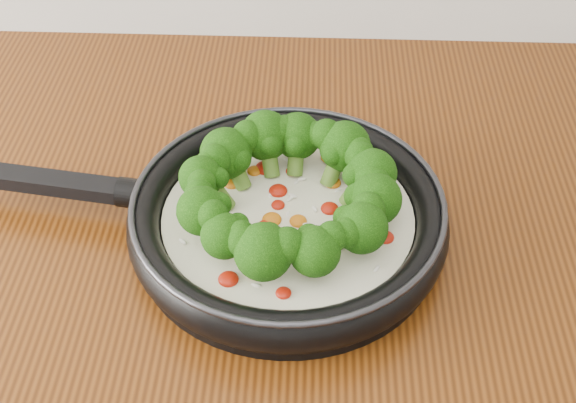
{
  "coord_description": "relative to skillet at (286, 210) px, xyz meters",
  "views": [
    {
      "loc": [
        -0.01,
        0.56,
        1.45
      ],
      "look_at": [
        -0.03,
        1.1,
        0.95
      ],
      "focal_mm": 47.44,
      "sensor_mm": 36.0,
      "label": 1
    }
  ],
  "objects": [
    {
      "name": "skillet",
      "position": [
        0.0,
        0.0,
        0.0
      ],
      "size": [
        0.51,
        0.36,
        0.09
      ],
      "color": "black",
      "rests_on": "counter"
    }
  ]
}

